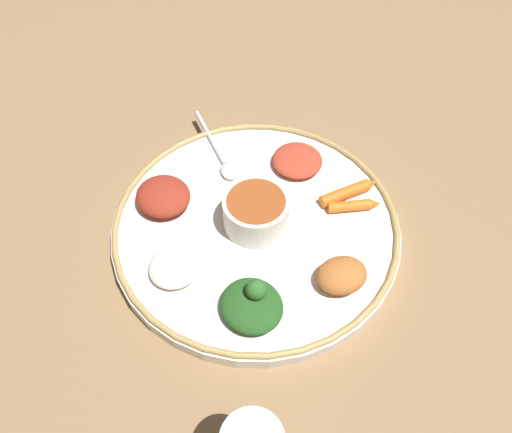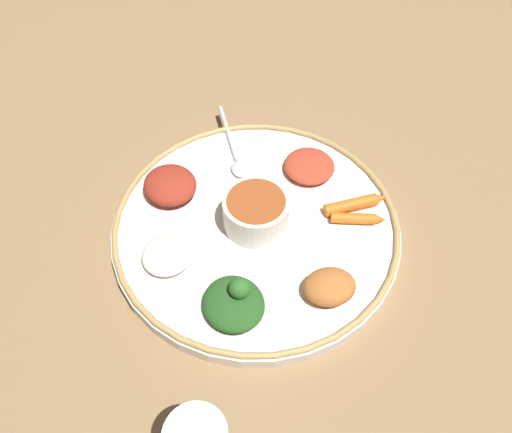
{
  "view_description": "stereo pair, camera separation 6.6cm",
  "coord_description": "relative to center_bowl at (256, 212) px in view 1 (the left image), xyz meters",
  "views": [
    {
      "loc": [
        0.35,
        0.2,
        0.56
      ],
      "look_at": [
        0.0,
        0.0,
        0.03
      ],
      "focal_mm": 35.34,
      "sensor_mm": 36.0,
      "label": 1
    },
    {
      "loc": [
        0.31,
        0.25,
        0.56
      ],
      "look_at": [
        0.0,
        0.0,
        0.03
      ],
      "focal_mm": 35.34,
      "sensor_mm": 36.0,
      "label": 2
    }
  ],
  "objects": [
    {
      "name": "platter_rim",
      "position": [
        0.0,
        0.0,
        -0.02
      ],
      "size": [
        0.38,
        0.38,
        0.01
      ],
      "primitive_type": "torus",
      "color": "tan",
      "rests_on": "platter"
    },
    {
      "name": "center_bowl",
      "position": [
        0.0,
        0.0,
        0.0
      ],
      "size": [
        0.09,
        0.09,
        0.05
      ],
      "color": "silver",
      "rests_on": "platter"
    },
    {
      "name": "ground_plane",
      "position": [
        0.0,
        0.0,
        -0.05
      ],
      "size": [
        2.4,
        2.4,
        0.0
      ],
      "primitive_type": "plane",
      "color": "olive"
    },
    {
      "name": "greens_pile",
      "position": [
        0.11,
        0.06,
        -0.01
      ],
      "size": [
        0.09,
        0.09,
        0.04
      ],
      "color": "#23511E",
      "rests_on": "platter"
    },
    {
      "name": "carrot_outer",
      "position": [
        -0.1,
        0.09,
        -0.02
      ],
      "size": [
        0.08,
        0.06,
        0.02
      ],
      "color": "orange",
      "rests_on": "platter"
    },
    {
      "name": "mound_rice_white",
      "position": [
        0.11,
        -0.05,
        -0.02
      ],
      "size": [
        0.07,
        0.07,
        0.02
      ],
      "primitive_type": "ellipsoid",
      "rotation": [
        0.0,
        0.0,
        1.44
      ],
      "color": "silver",
      "rests_on": "platter"
    },
    {
      "name": "spoon",
      "position": [
        -0.08,
        -0.11,
        -0.02
      ],
      "size": [
        0.11,
        0.13,
        0.01
      ],
      "color": "silver",
      "rests_on": "platter"
    },
    {
      "name": "mound_chickpea",
      "position": [
        0.03,
        0.13,
        -0.01
      ],
      "size": [
        0.08,
        0.08,
        0.03
      ],
      "primitive_type": "ellipsoid",
      "rotation": [
        0.0,
        0.0,
        2.45
      ],
      "color": "#B2662D",
      "rests_on": "platter"
    },
    {
      "name": "mound_berbere_red",
      "position": [
        -0.12,
        -0.0,
        -0.02
      ],
      "size": [
        0.08,
        0.08,
        0.02
      ],
      "primitive_type": "ellipsoid",
      "rotation": [
        0.0,
        0.0,
        6.22
      ],
      "color": "#B73D28",
      "rests_on": "platter"
    },
    {
      "name": "platter",
      "position": [
        0.0,
        0.0,
        -0.04
      ],
      "size": [
        0.38,
        0.38,
        0.02
      ],
      "primitive_type": "cylinder",
      "color": "white",
      "rests_on": "ground_plane"
    },
    {
      "name": "carrot_near_spoon",
      "position": [
        -0.09,
        0.1,
        -0.02
      ],
      "size": [
        0.05,
        0.07,
        0.01
      ],
      "color": "orange",
      "rests_on": "platter"
    },
    {
      "name": "mound_beet",
      "position": [
        0.03,
        -0.13,
        -0.01
      ],
      "size": [
        0.08,
        0.08,
        0.03
      ],
      "primitive_type": "ellipsoid",
      "rotation": [
        0.0,
        0.0,
        4.58
      ],
      "color": "maroon",
      "rests_on": "platter"
    }
  ]
}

